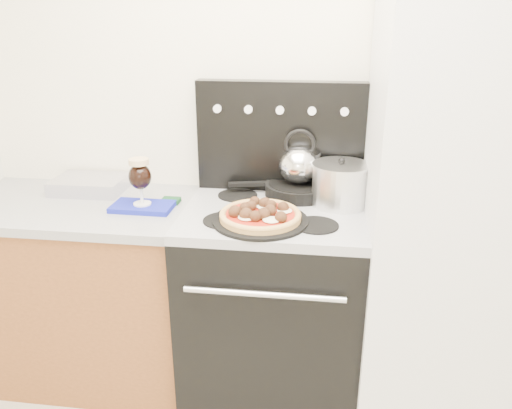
% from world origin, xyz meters
% --- Properties ---
extents(room_shell, '(3.52, 3.01, 2.52)m').
position_xyz_m(room_shell, '(0.00, 0.29, 1.25)').
color(room_shell, '#BFB29F').
rests_on(room_shell, ground).
extents(base_cabinet, '(1.45, 0.60, 0.86)m').
position_xyz_m(base_cabinet, '(-1.02, 1.20, 0.43)').
color(base_cabinet, brown).
rests_on(base_cabinet, ground).
extents(countertop, '(1.48, 0.63, 0.04)m').
position_xyz_m(countertop, '(-1.02, 1.20, 0.88)').
color(countertop, '#9F9FA2').
rests_on(countertop, base_cabinet).
extents(stove_body, '(0.76, 0.65, 0.88)m').
position_xyz_m(stove_body, '(0.08, 1.18, 0.44)').
color(stove_body, black).
rests_on(stove_body, ground).
extents(cooktop, '(0.76, 0.65, 0.04)m').
position_xyz_m(cooktop, '(0.08, 1.18, 0.90)').
color(cooktop, '#ADADB2').
rests_on(cooktop, stove_body).
extents(backguard, '(0.76, 0.08, 0.50)m').
position_xyz_m(backguard, '(0.08, 1.45, 1.17)').
color(backguard, black).
rests_on(backguard, cooktop).
extents(fridge, '(0.64, 0.68, 1.90)m').
position_xyz_m(fridge, '(0.78, 1.15, 0.95)').
color(fridge, silver).
rests_on(fridge, ground).
extents(foil_sheet, '(0.33, 0.25, 0.07)m').
position_xyz_m(foil_sheet, '(-0.82, 1.36, 0.93)').
color(foil_sheet, white).
rests_on(foil_sheet, countertop).
extents(oven_mitt, '(0.27, 0.16, 0.02)m').
position_xyz_m(oven_mitt, '(-0.49, 1.16, 0.91)').
color(oven_mitt, '#181FAB').
rests_on(oven_mitt, countertop).
extents(beer_glass, '(0.11, 0.11, 0.21)m').
position_xyz_m(beer_glass, '(-0.49, 1.16, 1.03)').
color(beer_glass, black).
rests_on(beer_glass, oven_mitt).
extents(pizza_pan, '(0.47, 0.47, 0.01)m').
position_xyz_m(pizza_pan, '(0.04, 1.04, 0.93)').
color(pizza_pan, black).
rests_on(pizza_pan, cooktop).
extents(pizza, '(0.36, 0.36, 0.05)m').
position_xyz_m(pizza, '(0.04, 1.04, 0.96)').
color(pizza, tan).
rests_on(pizza, pizza_pan).
extents(skillet, '(0.37, 0.37, 0.05)m').
position_xyz_m(skillet, '(0.17, 1.37, 0.95)').
color(skillet, black).
rests_on(skillet, cooktop).
extents(tea_kettle, '(0.21, 0.21, 0.21)m').
position_xyz_m(tea_kettle, '(0.17, 1.37, 1.08)').
color(tea_kettle, silver).
rests_on(tea_kettle, skillet).
extents(stock_pot, '(0.29, 0.29, 0.17)m').
position_xyz_m(stock_pot, '(0.36, 1.27, 1.01)').
color(stock_pot, silver).
rests_on(stock_pot, cooktop).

